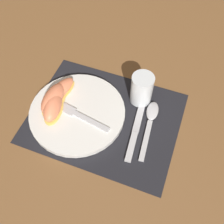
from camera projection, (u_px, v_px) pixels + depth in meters
name	position (u px, v px, depth m)	size (l,w,h in m)	color
ground_plane	(104.00, 118.00, 0.75)	(3.00, 3.00, 0.00)	brown
placemat	(104.00, 118.00, 0.75)	(0.42, 0.33, 0.00)	black
plate	(77.00, 112.00, 0.75)	(0.27, 0.27, 0.02)	white
juice_glass	(141.00, 90.00, 0.75)	(0.06, 0.06, 0.10)	silver
knife	(136.00, 128.00, 0.73)	(0.04, 0.22, 0.01)	#BCBCC1
spoon	(151.00, 118.00, 0.74)	(0.04, 0.19, 0.01)	#BCBCC1
fork	(76.00, 114.00, 0.73)	(0.18, 0.05, 0.00)	#BCBCC1
citrus_wedge_0	(58.00, 93.00, 0.76)	(0.08, 0.14, 0.03)	#F7C656
citrus_wedge_1	(53.00, 99.00, 0.74)	(0.05, 0.11, 0.05)	#F7C656
citrus_wedge_2	(53.00, 107.00, 0.73)	(0.07, 0.11, 0.05)	#F7C656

